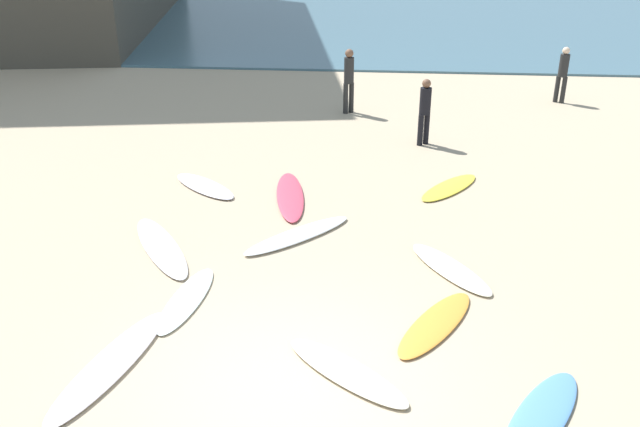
% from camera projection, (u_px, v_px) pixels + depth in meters
% --- Properties ---
extents(ground_plane, '(120.00, 120.00, 0.00)m').
position_uv_depth(ground_plane, '(291.00, 384.00, 8.41)').
color(ground_plane, tan).
extents(surfboard_0, '(1.82, 1.72, 0.09)m').
position_uv_depth(surfboard_0, '(205.00, 186.00, 14.21)').
color(surfboard_0, white).
rests_on(surfboard_0, ground_plane).
extents(surfboard_1, '(1.53, 1.94, 0.08)m').
position_uv_depth(surfboard_1, '(450.00, 268.00, 11.01)').
color(surfboard_1, '#F0E5C1').
rests_on(surfboard_1, ground_plane).
extents(surfboard_2, '(0.72, 1.97, 0.06)m').
position_uv_depth(surfboard_2, '(186.00, 299.00, 10.16)').
color(surfboard_2, white).
rests_on(surfboard_2, ground_plane).
extents(surfboard_3, '(1.49, 1.93, 0.07)m').
position_uv_depth(surfboard_3, '(542.00, 415.00, 7.85)').
color(surfboard_3, '#5690D7').
rests_on(surfboard_3, ground_plane).
extents(surfboard_4, '(0.97, 2.61, 0.08)m').
position_uv_depth(surfboard_4, '(290.00, 196.00, 13.74)').
color(surfboard_4, '#E0455C').
rests_on(surfboard_4, ground_plane).
extents(surfboard_5, '(1.62, 1.90, 0.07)m').
position_uv_depth(surfboard_5, '(449.00, 187.00, 14.17)').
color(surfboard_5, yellow).
rests_on(surfboard_5, ground_plane).
extents(surfboard_6, '(1.16, 2.62, 0.08)m').
position_uv_depth(surfboard_6, '(110.00, 364.00, 8.71)').
color(surfboard_6, silver).
rests_on(surfboard_6, ground_plane).
extents(surfboard_7, '(1.49, 2.01, 0.07)m').
position_uv_depth(surfboard_7, '(436.00, 324.00, 9.57)').
color(surfboard_7, orange).
rests_on(surfboard_7, ground_plane).
extents(surfboard_8, '(1.85, 2.48, 0.08)m').
position_uv_depth(surfboard_8, '(161.00, 247.00, 11.71)').
color(surfboard_8, silver).
rests_on(surfboard_8, ground_plane).
extents(surfboard_9, '(1.86, 1.64, 0.09)m').
position_uv_depth(surfboard_9, '(346.00, 372.00, 8.57)').
color(surfboard_9, '#F6EACE').
rests_on(surfboard_9, ground_plane).
extents(surfboard_10, '(2.03, 2.03, 0.09)m').
position_uv_depth(surfboard_10, '(298.00, 235.00, 12.11)').
color(surfboard_10, white).
rests_on(surfboard_10, ground_plane).
extents(beachgoer_near, '(0.39, 0.39, 1.68)m').
position_uv_depth(beachgoer_near, '(563.00, 72.00, 19.97)').
color(beachgoer_near, black).
rests_on(beachgoer_near, ground_plane).
extents(beachgoer_mid, '(0.39, 0.39, 1.67)m').
position_uv_depth(beachgoer_mid, '(425.00, 109.00, 16.42)').
color(beachgoer_mid, black).
rests_on(beachgoer_mid, ground_plane).
extents(beachgoer_far, '(0.39, 0.39, 1.84)m').
position_uv_depth(beachgoer_far, '(349.00, 77.00, 18.91)').
color(beachgoer_far, black).
rests_on(beachgoer_far, ground_plane).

